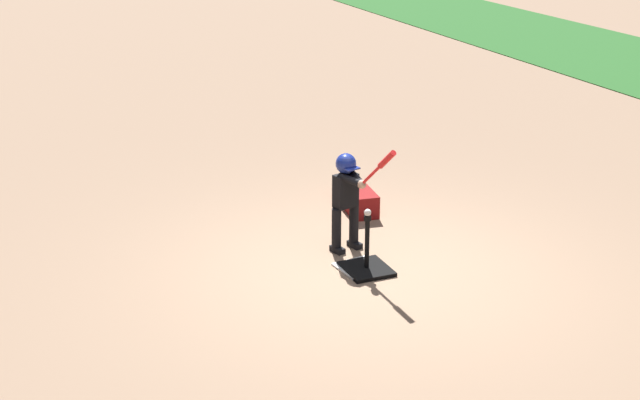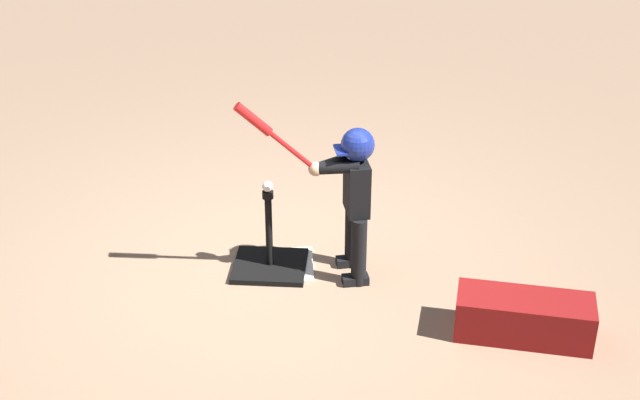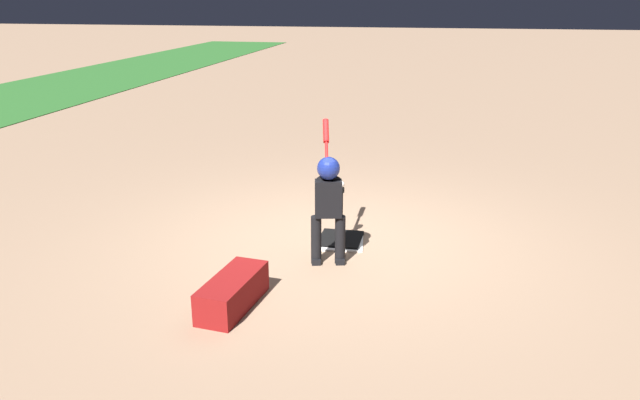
{
  "view_description": "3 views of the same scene",
  "coord_description": "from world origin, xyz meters",
  "px_view_note": "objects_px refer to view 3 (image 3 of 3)",
  "views": [
    {
      "loc": [
        7.55,
        -3.76,
        3.94
      ],
      "look_at": [
        -0.61,
        -0.31,
        0.62
      ],
      "focal_mm": 50.0,
      "sensor_mm": 36.0,
      "label": 1
    },
    {
      "loc": [
        -0.74,
        5.22,
        3.39
      ],
      "look_at": [
        -0.37,
        0.08,
        0.63
      ],
      "focal_mm": 50.0,
      "sensor_mm": 36.0,
      "label": 2
    },
    {
      "loc": [
        -6.28,
        -1.06,
        2.58
      ],
      "look_at": [
        -0.5,
        0.09,
        0.62
      ],
      "focal_mm": 35.0,
      "sensor_mm": 36.0,
      "label": 3
    }
  ],
  "objects_px": {
    "batting_tee": "(340,235)",
    "equipment_bag": "(233,292)",
    "baseball": "(341,184)",
    "batter_child": "(328,195)"
  },
  "relations": [
    {
      "from": "equipment_bag",
      "to": "baseball",
      "type": "bearing_deg",
      "value": -14.37
    },
    {
      "from": "batter_child",
      "to": "batting_tee",
      "type": "bearing_deg",
      "value": -3.4
    },
    {
      "from": "batting_tee",
      "to": "baseball",
      "type": "height_order",
      "value": "baseball"
    },
    {
      "from": "batting_tee",
      "to": "equipment_bag",
      "type": "bearing_deg",
      "value": 158.36
    },
    {
      "from": "batting_tee",
      "to": "batter_child",
      "type": "xyz_separation_m",
      "value": [
        -0.56,
        0.03,
        0.64
      ]
    },
    {
      "from": "batting_tee",
      "to": "equipment_bag",
      "type": "xyz_separation_m",
      "value": [
        -1.67,
        0.66,
        0.07
      ]
    },
    {
      "from": "batter_child",
      "to": "equipment_bag",
      "type": "relative_size",
      "value": 1.58
    },
    {
      "from": "baseball",
      "to": "equipment_bag",
      "type": "height_order",
      "value": "baseball"
    },
    {
      "from": "batting_tee",
      "to": "equipment_bag",
      "type": "distance_m",
      "value": 1.8
    },
    {
      "from": "batting_tee",
      "to": "baseball",
      "type": "bearing_deg",
      "value": 131.19
    }
  ]
}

